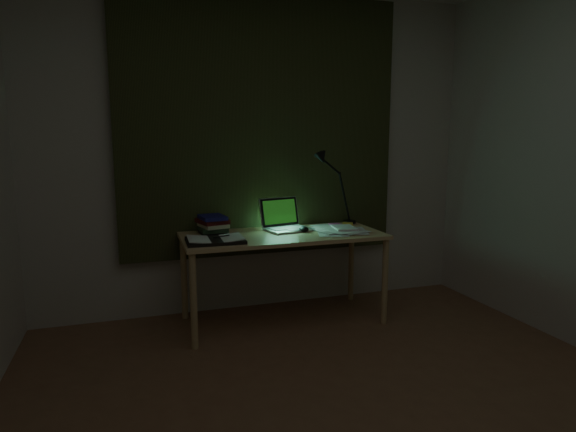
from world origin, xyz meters
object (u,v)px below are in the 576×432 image
object	(u,v)px
desk	(283,278)
open_textbook	(215,240)
book_stack	(214,224)
loose_papers	(337,229)
laptop	(289,215)
desk_lamp	(350,189)

from	to	relation	value
desk	open_textbook	distance (m)	0.64
book_stack	loose_papers	distance (m)	0.93
desk	laptop	bearing A→B (deg)	53.55
desk	open_textbook	world-z (taller)	open_textbook
book_stack	desk	bearing A→B (deg)	-15.75
loose_papers	desk_lamp	world-z (taller)	desk_lamp
desk	laptop	size ratio (longest dim) A/B	3.90
loose_papers	laptop	bearing A→B (deg)	163.32
laptop	open_textbook	distance (m)	0.66
book_stack	loose_papers	bearing A→B (deg)	-8.01
laptop	book_stack	distance (m)	0.57
loose_papers	book_stack	bearing A→B (deg)	171.99
desk_lamp	desk	bearing A→B (deg)	-154.25
laptop	desk	bearing A→B (deg)	-140.25
laptop	loose_papers	bearing A→B (deg)	-30.48
desk	open_textbook	xyz separation A→B (m)	(-0.52, -0.13, 0.35)
laptop	open_textbook	xyz separation A→B (m)	(-0.60, -0.24, -0.10)
desk_lamp	open_textbook	bearing A→B (deg)	-157.49
book_stack	laptop	bearing A→B (deg)	-2.43
laptop	loose_papers	xyz separation A→B (m)	(0.35, -0.11, -0.11)
open_textbook	loose_papers	size ratio (longest dim) A/B	1.04
laptop	book_stack	xyz separation A→B (m)	(-0.57, 0.02, -0.05)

